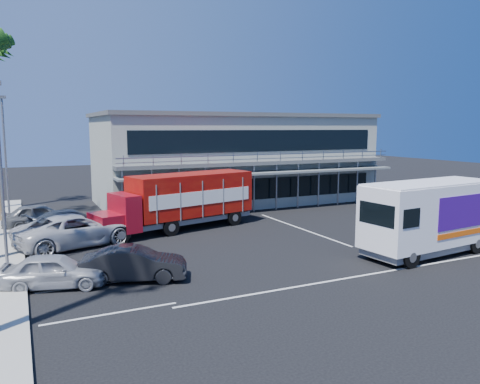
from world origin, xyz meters
name	(u,v)px	position (x,y,z in m)	size (l,w,h in m)	color
ground	(299,243)	(0.00, 0.00, 0.00)	(120.00, 120.00, 0.00)	black
building	(234,158)	(3.00, 14.94, 3.66)	(22.40, 12.00, 7.30)	gray
light_pole_near	(1,168)	(-14.20, 1.00, 4.50)	(0.50, 0.25, 8.09)	gray
light_pole_far	(5,155)	(-14.20, 11.00, 4.50)	(0.50, 0.25, 8.09)	gray
red_truck	(182,199)	(-4.67, 5.88, 1.86)	(10.32, 4.62, 3.39)	maroon
white_van	(429,216)	(4.44, -4.70, 1.90)	(7.52, 3.18, 3.58)	white
parked_car_a	(54,271)	(-12.50, -2.00, 0.67)	(1.59, 3.95, 1.35)	#A4A6AB
parked_car_b	(134,264)	(-9.50, -2.50, 0.69)	(1.47, 4.20, 1.39)	black
parked_car_c	(76,230)	(-10.99, 4.40, 0.85)	(2.83, 6.14, 1.71)	#BBBBBD
parked_car_d	(72,222)	(-10.90, 7.29, 0.74)	(2.07, 5.08, 1.47)	#2E343D
parked_car_e	(40,215)	(-12.50, 10.30, 0.74)	(1.76, 4.37, 1.49)	slate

